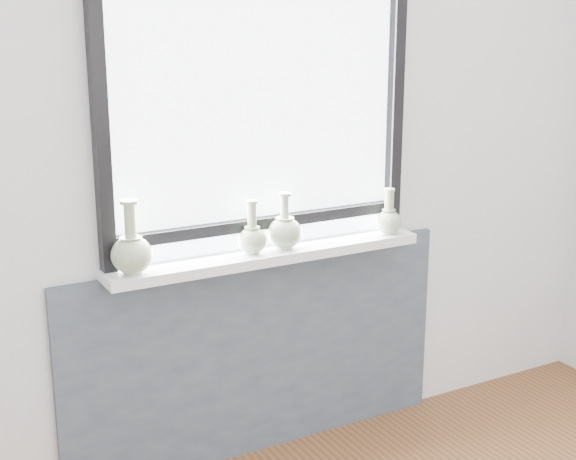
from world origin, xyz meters
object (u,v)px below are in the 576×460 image
vase_a (132,251)px  vase_c (285,231)px  windowsill (268,255)px  vase_b (252,237)px  vase_d (389,219)px

vase_a → vase_c: vase_a is taller
vase_c → vase_a: bearing=-178.5°
windowsill → vase_c: bearing=-4.8°
vase_b → vase_c: 0.14m
windowsill → vase_b: (-0.07, -0.01, 0.08)m
windowsill → vase_b: size_ratio=6.24×
vase_d → vase_c: bearing=177.9°
windowsill → vase_c: vase_c is taller
vase_b → windowsill: bearing=5.9°
vase_c → vase_d: 0.49m
vase_d → vase_b: bearing=178.5°
vase_a → windowsill: bearing=2.4°
vase_b → vase_d: vase_b is taller
vase_b → vase_c: (0.14, 0.00, 0.01)m
vase_a → vase_b: vase_a is taller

